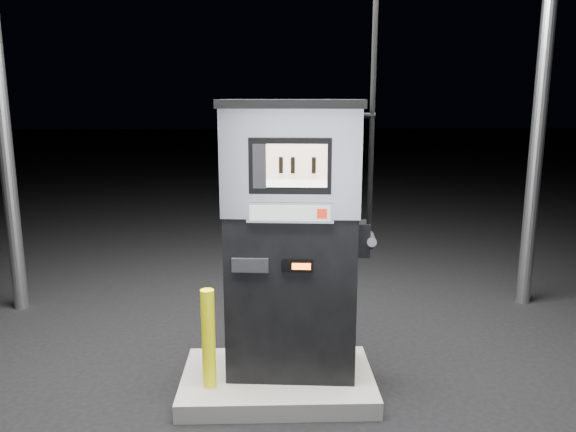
{
  "coord_description": "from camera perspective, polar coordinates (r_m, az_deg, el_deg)",
  "views": [
    {
      "loc": [
        -0.05,
        -4.35,
        2.43
      ],
      "look_at": [
        0.09,
        0.0,
        1.51
      ],
      "focal_mm": 35.0,
      "sensor_mm": 36.0,
      "label": 1
    }
  ],
  "objects": [
    {
      "name": "ground",
      "position": [
        4.99,
        -1.05,
        -17.22
      ],
      "size": [
        80.0,
        80.0,
        0.0
      ],
      "primitive_type": "plane",
      "color": "black",
      "rests_on": "ground"
    },
    {
      "name": "pump_island",
      "position": [
        4.95,
        -1.05,
        -16.46
      ],
      "size": [
        1.6,
        1.0,
        0.15
      ],
      "primitive_type": "cube",
      "color": "slate",
      "rests_on": "ground"
    },
    {
      "name": "fuel_dispenser",
      "position": [
        4.59,
        0.43,
        -2.13
      ],
      "size": [
        1.27,
        0.76,
        4.7
      ],
      "rotation": [
        0.0,
        0.0,
        -0.08
      ],
      "color": "black",
      "rests_on": "pump_island"
    },
    {
      "name": "bollard_left",
      "position": [
        4.59,
        -8.08,
        -12.24
      ],
      "size": [
        0.14,
        0.14,
        0.81
      ],
      "primitive_type": "cylinder",
      "rotation": [
        0.0,
        0.0,
        -0.34
      ],
      "color": "#FDFE0E",
      "rests_on": "pump_island"
    },
    {
      "name": "bollard_right",
      "position": [
        4.94,
        5.97,
        -9.49
      ],
      "size": [
        0.14,
        0.14,
        0.96
      ],
      "primitive_type": "cylinder",
      "rotation": [
        0.0,
        0.0,
        0.05
      ],
      "color": "#FDFE0E",
      "rests_on": "pump_island"
    }
  ]
}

